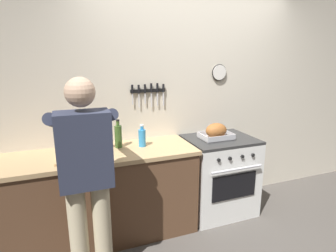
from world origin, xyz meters
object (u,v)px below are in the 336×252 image
object	(u,v)px
bottle_wine_red	(79,138)
bottle_olive_oil	(118,136)
person_cook	(86,173)
cutting_board	(76,158)
stove	(219,175)
roasting_pan	(216,132)
bottle_dish_soap	(142,137)
bottle_soy_sauce	(107,141)

from	to	relation	value
bottle_wine_red	bottle_olive_oil	size ratio (longest dim) A/B	1.06
person_cook	cutting_board	distance (m)	0.47
stove	roasting_pan	xyz separation A→B (m)	(-0.06, -0.00, 0.53)
cutting_board	bottle_wine_red	bearing A→B (deg)	77.20
stove	cutting_board	xyz separation A→B (m)	(-1.56, -0.11, 0.46)
roasting_pan	bottle_dish_soap	size ratio (longest dim) A/B	1.54
bottle_dish_soap	bottle_soy_sauce	bearing A→B (deg)	169.53
stove	bottle_dish_soap	distance (m)	1.06
cutting_board	bottle_soy_sauce	xyz separation A→B (m)	(0.31, 0.21, 0.07)
cutting_board	roasting_pan	bearing A→B (deg)	3.91
roasting_pan	cutting_board	size ratio (longest dim) A/B	0.98
roasting_pan	bottle_olive_oil	xyz separation A→B (m)	(-1.07, 0.09, 0.04)
roasting_pan	person_cook	bearing A→B (deg)	-158.60
stove	bottle_dish_soap	bearing A→B (deg)	177.61
bottle_olive_oil	bottle_wine_red	bearing A→B (deg)	176.45
roasting_pan	bottle_soy_sauce	distance (m)	1.19
stove	person_cook	bearing A→B (deg)	-159.31
stove	bottle_soy_sauce	size ratio (longest dim) A/B	4.63
bottle_wine_red	bottle_dish_soap	size ratio (longest dim) A/B	1.33
person_cook	cutting_board	world-z (taller)	person_cook
cutting_board	person_cook	bearing A→B (deg)	-83.98
person_cook	bottle_olive_oil	distance (m)	0.76
bottle_dish_soap	bottle_wine_red	bearing A→B (deg)	172.75
bottle_wine_red	roasting_pan	bearing A→B (deg)	-4.64
person_cook	bottle_soy_sauce	world-z (taller)	person_cook
bottle_wine_red	bottle_olive_oil	world-z (taller)	bottle_wine_red
bottle_olive_oil	cutting_board	bearing A→B (deg)	-155.04
person_cook	bottle_wine_red	size ratio (longest dim) A/B	5.43
bottle_olive_oil	person_cook	bearing A→B (deg)	-119.43
person_cook	bottle_dish_soap	size ratio (longest dim) A/B	7.24
bottle_wine_red	bottle_olive_oil	bearing A→B (deg)	-3.55
stove	bottle_olive_oil	xyz separation A→B (m)	(-1.14, 0.09, 0.57)
person_cook	cutting_board	bearing A→B (deg)	-6.50
stove	bottle_olive_oil	bearing A→B (deg)	175.39
bottle_wine_red	bottle_olive_oil	distance (m)	0.37
person_cook	cutting_board	size ratio (longest dim) A/B	4.61
bottle_soy_sauce	bottle_olive_oil	world-z (taller)	bottle_olive_oil
bottle_dish_soap	bottle_olive_oil	size ratio (longest dim) A/B	0.80
person_cook	stove	bearing A→B (deg)	-81.83
bottle_wine_red	cutting_board	bearing A→B (deg)	-102.80
stove	person_cook	distance (m)	1.69
cutting_board	stove	bearing A→B (deg)	3.86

